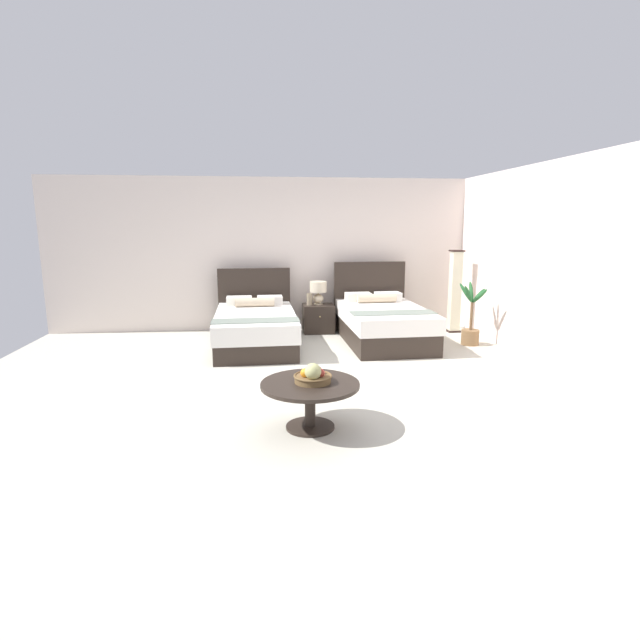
% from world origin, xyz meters
% --- Properties ---
extents(ground_plane, '(9.38, 9.67, 0.02)m').
position_xyz_m(ground_plane, '(0.00, 0.00, -0.01)').
color(ground_plane, beige).
extents(wall_back, '(9.38, 0.12, 2.72)m').
position_xyz_m(wall_back, '(0.00, 3.04, 1.36)').
color(wall_back, silver).
rests_on(wall_back, ground).
extents(wall_side_right, '(0.12, 5.27, 2.72)m').
position_xyz_m(wall_side_right, '(2.89, 0.40, 1.36)').
color(wall_side_right, silver).
rests_on(wall_side_right, ground).
extents(bed_near_window, '(1.30, 2.25, 1.14)m').
position_xyz_m(bed_near_window, '(-1.04, 1.71, 0.31)').
color(bed_near_window, '#2C231D').
rests_on(bed_near_window, ground).
extents(bed_near_corner, '(1.32, 2.14, 1.24)m').
position_xyz_m(bed_near_corner, '(1.03, 1.71, 0.33)').
color(bed_near_corner, '#2C231D').
rests_on(bed_near_corner, ground).
extents(nightstand, '(0.54, 0.50, 0.50)m').
position_xyz_m(nightstand, '(0.07, 2.59, 0.25)').
color(nightstand, '#2C231D').
rests_on(nightstand, ground).
extents(table_lamp, '(0.30, 0.30, 0.41)m').
position_xyz_m(table_lamp, '(0.07, 2.61, 0.75)').
color(table_lamp, beige).
rests_on(table_lamp, nightstand).
extents(vase, '(0.10, 0.10, 0.21)m').
position_xyz_m(vase, '(-0.09, 2.55, 0.60)').
color(vase, gray).
rests_on(vase, nightstand).
extents(coffee_table, '(0.93, 0.93, 0.45)m').
position_xyz_m(coffee_table, '(-0.48, -1.62, 0.35)').
color(coffee_table, '#2C231D').
rests_on(coffee_table, ground).
extents(fruit_bowl, '(0.36, 0.36, 0.21)m').
position_xyz_m(fruit_bowl, '(-0.46, -1.62, 0.52)').
color(fruit_bowl, brown).
rests_on(fruit_bowl, coffee_table).
extents(floor_lamp_corner, '(0.22, 0.22, 1.46)m').
position_xyz_m(floor_lamp_corner, '(2.49, 2.34, 0.73)').
color(floor_lamp_corner, black).
rests_on(floor_lamp_corner, ground).
extents(potted_palm, '(0.43, 0.52, 1.02)m').
position_xyz_m(potted_palm, '(2.39, 1.37, 0.30)').
color(potted_palm, brown).
rests_on(potted_palm, ground).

